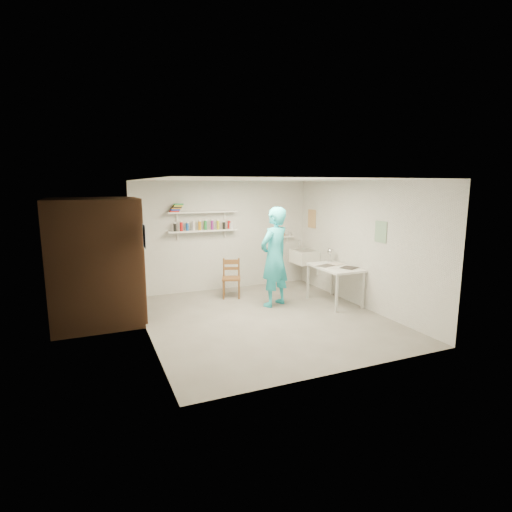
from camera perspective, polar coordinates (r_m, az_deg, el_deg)
name	(u,v)px	position (r m, az deg, el deg)	size (l,w,h in m)	color
floor	(265,319)	(7.12, 1.27, -8.96)	(4.00, 4.50, 0.02)	slate
ceiling	(265,179)	(6.73, 1.36, 10.92)	(4.00, 4.50, 0.02)	silver
wall_back	(223,236)	(8.91, -4.69, 2.89)	(4.00, 0.02, 2.40)	silver
wall_front	(343,280)	(4.89, 12.29, -3.33)	(4.00, 0.02, 2.40)	silver
wall_left	(144,260)	(6.28, -15.66, -0.51)	(0.02, 4.50, 2.40)	silver
wall_right	(361,244)	(7.85, 14.81, 1.61)	(0.02, 4.50, 2.40)	silver
doorway_recess	(138,261)	(7.34, -16.51, -0.63)	(0.02, 0.90, 2.00)	black
corridor_box	(95,261)	(7.29, -22.07, -0.63)	(1.40, 1.50, 2.10)	brown
door_lintel	(136,201)	(7.23, -16.77, 7.58)	(0.06, 1.05, 0.10)	brown
door_jamb_near	(143,266)	(6.86, -15.85, -1.34)	(0.06, 0.10, 2.00)	brown
door_jamb_far	(136,256)	(7.83, -16.79, 0.01)	(0.06, 0.10, 2.00)	brown
shelf_lower	(203,231)	(8.62, -7.59, 3.60)	(1.50, 0.22, 0.03)	white
shelf_upper	(203,212)	(8.58, -7.65, 6.25)	(1.50, 0.22, 0.03)	white
ledge_shelf	(280,237)	(9.34, 3.39, 2.75)	(0.70, 0.14, 0.03)	white
poster_left	(144,236)	(6.28, -15.67, 2.73)	(0.01, 0.28, 0.36)	#334C7F
poster_right_a	(312,219)	(9.28, 7.98, 5.29)	(0.01, 0.34, 0.42)	#995933
poster_right_b	(381,232)	(7.38, 17.39, 3.31)	(0.01, 0.30, 0.38)	#3F724C
belfast_sink	(304,257)	(9.18, 6.90, -0.08)	(0.48, 0.60, 0.30)	white
man	(274,257)	(7.64, 2.65, -0.15)	(0.70, 0.46, 1.91)	#29BECF
wall_clock	(274,239)	(7.80, 2.64, 2.44)	(0.34, 0.34, 0.04)	beige
wooden_chair	(231,278)	(8.30, -3.54, -3.21)	(0.38, 0.36, 0.81)	brown
work_table	(334,285)	(8.04, 11.12, -4.07)	(0.67, 1.11, 0.74)	white
desk_lamp	(331,251)	(8.38, 10.60, 0.66)	(0.14, 0.14, 0.14)	silver
spray_cans	(203,226)	(8.61, -7.60, 4.26)	(1.32, 0.06, 0.17)	black
book_stack	(177,208)	(8.45, -11.29, 6.76)	(0.28, 0.14, 0.17)	red
ledge_pots	(280,234)	(9.34, 3.39, 3.12)	(0.48, 0.07, 0.09)	silver
papers	(335,266)	(7.96, 11.21, -1.42)	(0.30, 0.22, 0.02)	silver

